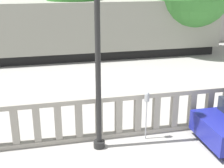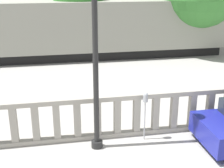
# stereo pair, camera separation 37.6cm
# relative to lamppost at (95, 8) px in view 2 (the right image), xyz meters

# --- Properties ---
(balustrade) EXTENTS (15.70, 0.24, 1.35)m
(balustrade) POSITION_rel_lamppost_xyz_m (1.31, 0.53, -3.27)
(balustrade) COLOR gray
(balustrade) RESTS_ON ground
(lamppost) EXTENTS (0.44, 0.44, 6.46)m
(lamppost) POSITION_rel_lamppost_xyz_m (0.00, 0.00, 0.00)
(lamppost) COLOR black
(lamppost) RESTS_ON ground
(parking_meter) EXTENTS (0.15, 0.15, 1.54)m
(parking_meter) POSITION_rel_lamppost_xyz_m (1.47, 0.18, -2.74)
(parking_meter) COLOR #99999E
(parking_meter) RESTS_ON ground
(train_near) EXTENTS (24.26, 2.73, 3.94)m
(train_near) POSITION_rel_lamppost_xyz_m (-2.67, 10.50, -2.19)
(train_near) COLOR black
(train_near) RESTS_ON ground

